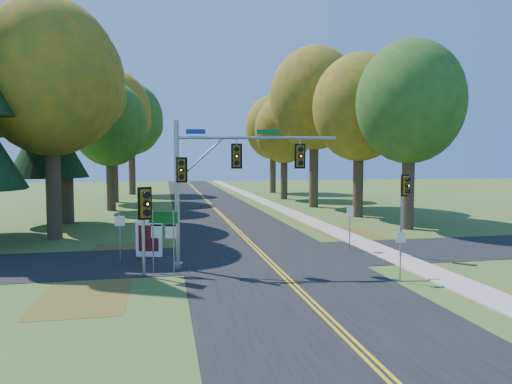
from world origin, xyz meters
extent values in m
plane|color=#426022|center=(0.00, 0.00, 0.00)|extent=(160.00, 160.00, 0.00)
cube|color=black|center=(0.00, 0.00, 0.01)|extent=(8.00, 160.00, 0.02)
cube|color=black|center=(0.00, 2.00, 0.01)|extent=(60.00, 6.00, 0.02)
cube|color=gold|center=(-0.10, 0.00, 0.03)|extent=(0.10, 160.00, 0.01)
cube|color=gold|center=(0.10, 0.00, 0.03)|extent=(0.10, 160.00, 0.01)
cube|color=#9E998E|center=(6.20, 0.00, 0.03)|extent=(1.60, 160.00, 0.06)
cube|color=brown|center=(-6.50, 4.00, 0.01)|extent=(4.00, 6.00, 0.00)
cube|color=brown|center=(6.80, 6.00, 0.01)|extent=(3.50, 8.00, 0.00)
cube|color=brown|center=(-7.50, -3.00, 0.01)|extent=(3.00, 5.00, 0.00)
cylinder|color=#38281C|center=(-11.20, 9.30, 3.38)|extent=(0.86, 0.86, 6.75)
ellipsoid|color=#AE7417|center=(-11.20, 9.30, 9.55)|extent=(8.00, 8.00, 9.20)
sphere|color=#AE7417|center=(-9.60, 10.50, 8.75)|extent=(4.80, 4.80, 4.80)
sphere|color=#AE7417|center=(-12.60, 8.50, 10.35)|extent=(4.40, 4.40, 4.40)
cylinder|color=#38281C|center=(11.50, 8.70, 3.04)|extent=(0.83, 0.83, 6.08)
ellipsoid|color=#436C21|center=(11.50, 8.70, 8.60)|extent=(7.20, 7.20, 8.28)
sphere|color=#436C21|center=(12.94, 9.78, 7.88)|extent=(4.32, 4.32, 4.32)
sphere|color=#436C21|center=(10.24, 7.98, 9.32)|extent=(3.96, 3.96, 3.96)
cylinder|color=#38281C|center=(-11.80, 16.20, 3.71)|extent=(0.89, 0.89, 7.42)
ellipsoid|color=#AE7417|center=(-11.80, 16.20, 10.43)|extent=(8.60, 8.60, 9.89)
sphere|color=#AE7417|center=(-10.08, 17.49, 9.57)|extent=(5.16, 5.16, 5.16)
sphere|color=#AE7417|center=(-13.30, 15.34, 11.29)|extent=(4.73, 4.73, 4.73)
cylinder|color=#38281C|center=(10.90, 15.50, 3.15)|extent=(0.84, 0.84, 6.30)
ellipsoid|color=#AE7417|center=(10.90, 15.50, 8.96)|extent=(7.60, 7.60, 8.74)
sphere|color=#AE7417|center=(12.42, 16.64, 8.20)|extent=(4.56, 4.56, 4.56)
sphere|color=#AE7417|center=(9.57, 14.74, 9.72)|extent=(4.18, 4.18, 4.18)
cylinder|color=#38281C|center=(-9.60, 24.40, 2.81)|extent=(0.81, 0.81, 5.62)
ellipsoid|color=#436C21|center=(-9.60, 24.40, 8.00)|extent=(6.80, 6.80, 7.82)
sphere|color=#436C21|center=(-8.24, 25.42, 7.33)|extent=(4.08, 4.08, 4.08)
sphere|color=#436C21|center=(-10.79, 23.72, 8.69)|extent=(3.74, 3.74, 3.74)
cylinder|color=#38281C|center=(9.80, 23.60, 3.83)|extent=(0.90, 0.90, 7.65)
ellipsoid|color=#AE7417|center=(9.80, 23.60, 10.73)|extent=(8.80, 8.80, 10.12)
sphere|color=#AE7417|center=(11.56, 24.92, 9.85)|extent=(5.28, 5.28, 5.28)
sphere|color=#AE7417|center=(8.26, 22.72, 11.61)|extent=(4.84, 4.84, 4.84)
cylinder|color=#38281C|center=(-10.20, 33.10, 3.49)|extent=(0.87, 0.87, 6.98)
ellipsoid|color=#AE7417|center=(-10.20, 33.10, 9.85)|extent=(8.20, 8.20, 9.43)
sphere|color=#AE7417|center=(-8.56, 34.33, 9.03)|extent=(4.92, 4.92, 4.92)
sphere|color=#AE7417|center=(-11.63, 32.28, 10.67)|extent=(4.51, 4.51, 4.51)
cylinder|color=#38281C|center=(9.20, 32.80, 2.93)|extent=(0.82, 0.82, 5.85)
ellipsoid|color=#AE7417|center=(9.20, 32.80, 8.30)|extent=(7.00, 7.00, 8.05)
sphere|color=#AE7417|center=(10.60, 33.85, 7.60)|extent=(4.20, 4.20, 4.20)
sphere|color=#AE7417|center=(7.97, 32.10, 9.00)|extent=(3.85, 3.85, 3.85)
cylinder|color=#38281C|center=(-9.00, 44.00, 3.60)|extent=(0.88, 0.88, 7.20)
ellipsoid|color=#436C21|center=(-9.00, 44.00, 10.14)|extent=(8.40, 8.40, 9.66)
sphere|color=#436C21|center=(-7.32, 45.26, 9.30)|extent=(5.04, 5.04, 5.04)
sphere|color=#436C21|center=(-10.47, 43.16, 10.98)|extent=(4.62, 4.62, 4.62)
cylinder|color=#38281C|center=(10.40, 43.50, 3.26)|extent=(0.85, 0.85, 6.53)
ellipsoid|color=#AE7417|center=(10.40, 43.50, 9.26)|extent=(7.80, 7.80, 8.97)
sphere|color=#AE7417|center=(11.96, 44.67, 8.47)|extent=(4.68, 4.68, 4.68)
sphere|color=#AE7417|center=(9.04, 42.72, 10.04)|extent=(4.29, 4.29, 4.29)
cylinder|color=#38281C|center=(-13.00, 16.00, 1.71)|extent=(0.50, 0.50, 3.42)
cone|color=black|center=(-13.00, 16.00, 6.15)|extent=(5.60, 5.60, 5.45)
cone|color=black|center=(-13.00, 16.00, 10.04)|extent=(4.57, 4.57, 5.45)
cone|color=black|center=(-13.00, 16.00, 13.94)|extent=(3.55, 3.55, 5.45)
cylinder|color=#94969C|center=(-4.20, 0.23, 3.20)|extent=(0.20, 0.20, 6.41)
cylinder|color=#94969C|center=(-4.20, 0.23, 0.14)|extent=(0.40, 0.40, 0.27)
cylinder|color=#94969C|center=(-0.80, -0.25, 5.68)|extent=(6.82, 1.08, 0.13)
cylinder|color=#94969C|center=(-3.20, 0.09, 4.76)|extent=(2.06, 0.37, 1.89)
cylinder|color=#94969C|center=(-1.66, -0.13, 5.51)|extent=(0.04, 0.04, 0.33)
cube|color=#72590C|center=(-1.66, -0.13, 4.89)|extent=(0.35, 0.32, 0.92)
cube|color=black|center=(-1.66, -0.13, 4.89)|extent=(0.48, 0.09, 1.08)
sphere|color=orange|center=(-1.69, -0.33, 4.89)|extent=(0.16, 0.16, 0.16)
cylinder|color=black|center=(-1.69, -0.33, 5.18)|extent=(0.24, 0.18, 0.22)
cylinder|color=black|center=(-1.69, -0.33, 4.89)|extent=(0.24, 0.18, 0.22)
cylinder|color=black|center=(-1.69, -0.33, 4.60)|extent=(0.24, 0.18, 0.22)
cylinder|color=#94969C|center=(1.06, -0.51, 5.51)|extent=(0.04, 0.04, 0.33)
cube|color=#72590C|center=(1.06, -0.51, 4.89)|extent=(0.35, 0.32, 0.92)
cube|color=black|center=(1.06, -0.51, 4.89)|extent=(0.48, 0.09, 1.08)
sphere|color=orange|center=(1.03, -0.71, 4.89)|extent=(0.16, 0.16, 0.16)
cylinder|color=black|center=(1.03, -0.71, 5.18)|extent=(0.24, 0.18, 0.22)
cylinder|color=black|center=(1.03, -0.71, 4.89)|extent=(0.24, 0.18, 0.22)
cylinder|color=black|center=(1.03, -0.71, 4.60)|extent=(0.24, 0.18, 0.22)
cube|color=#72590C|center=(-3.99, 0.06, 4.30)|extent=(0.35, 0.32, 0.92)
cube|color=black|center=(-3.99, 0.06, 4.30)|extent=(0.48, 0.09, 1.08)
sphere|color=orange|center=(-4.02, -0.15, 4.30)|extent=(0.16, 0.16, 0.16)
cylinder|color=black|center=(-4.02, -0.15, 4.60)|extent=(0.24, 0.18, 0.22)
cylinder|color=black|center=(-4.02, -0.15, 4.30)|extent=(0.24, 0.18, 0.22)
cylinder|color=black|center=(-4.02, -0.15, 4.01)|extent=(0.24, 0.18, 0.22)
cube|color=navy|center=(-3.38, 0.12, 5.93)|extent=(0.82, 0.15, 0.20)
cube|color=#0C5926|center=(-0.30, -0.32, 5.93)|extent=(1.00, 0.18, 0.20)
cylinder|color=gray|center=(6.55, 0.62, 1.98)|extent=(0.11, 0.11, 3.95)
cube|color=#72590C|center=(6.59, 0.43, 3.50)|extent=(0.35, 0.33, 0.90)
cube|color=black|center=(6.59, 0.43, 3.50)|extent=(0.46, 0.12, 1.06)
sphere|color=orange|center=(6.63, 0.23, 3.50)|extent=(0.16, 0.16, 0.16)
cylinder|color=black|center=(6.63, 0.23, 3.79)|extent=(0.24, 0.18, 0.22)
cylinder|color=black|center=(6.63, 0.23, 3.50)|extent=(0.24, 0.18, 0.22)
cylinder|color=black|center=(6.63, 0.23, 3.22)|extent=(0.24, 0.18, 0.22)
cylinder|color=gray|center=(-5.59, -0.75, 1.78)|extent=(0.13, 0.13, 3.56)
cube|color=#72590C|center=(-5.50, -0.98, 3.00)|extent=(0.47, 0.45, 1.11)
cube|color=black|center=(-5.50, -0.98, 3.00)|extent=(0.55, 0.24, 1.31)
sphere|color=orange|center=(-5.41, -1.22, 3.00)|extent=(0.20, 0.20, 0.20)
cylinder|color=black|center=(-5.41, -1.22, 3.36)|extent=(0.31, 0.26, 0.27)
cylinder|color=black|center=(-5.41, -1.22, 3.00)|extent=(0.31, 0.26, 0.27)
cylinder|color=black|center=(-5.41, -1.22, 2.64)|extent=(0.31, 0.26, 0.27)
cylinder|color=gray|center=(-5.22, -0.32, 1.33)|extent=(0.05, 0.05, 2.66)
cylinder|color=gray|center=(-4.38, -0.61, 1.33)|extent=(0.05, 0.05, 2.66)
cube|color=#0C561A|center=(-4.79, -0.44, 2.35)|extent=(1.19, 0.43, 0.49)
cube|color=silver|center=(-4.79, -0.44, 2.35)|extent=(1.01, 0.35, 0.07)
cube|color=silver|center=(-5.08, -0.34, 1.73)|extent=(0.43, 0.18, 0.49)
cube|color=black|center=(-5.08, -0.34, 2.02)|extent=(0.42, 0.15, 0.09)
cube|color=silver|center=(-4.50, -0.54, 1.73)|extent=(0.43, 0.18, 0.49)
cube|color=black|center=(-4.50, -0.54, 2.02)|extent=(0.42, 0.15, 0.09)
cube|color=white|center=(-5.50, 3.00, 0.88)|extent=(1.27, 0.49, 1.76)
cube|color=maroon|center=(-5.52, 2.91, 0.93)|extent=(0.95, 0.27, 1.27)
cube|color=white|center=(-5.97, 3.12, 0.15)|extent=(0.10, 0.10, 0.29)
cube|color=white|center=(-5.03, 2.88, 0.15)|extent=(0.10, 0.10, 0.29)
cylinder|color=gray|center=(4.69, 2.50, 1.18)|extent=(0.05, 0.05, 2.36)
cube|color=white|center=(4.70, 2.48, 2.04)|extent=(0.43, 0.21, 0.48)
cylinder|color=gray|center=(4.20, -3.60, 1.01)|extent=(0.05, 0.05, 2.02)
cube|color=silver|center=(4.20, -3.62, 1.75)|extent=(0.39, 0.05, 0.41)
cylinder|color=gray|center=(-6.76, 2.00, 1.12)|extent=(0.05, 0.05, 2.24)
cube|color=white|center=(-6.76, 1.98, 1.93)|extent=(0.43, 0.03, 0.46)
camera|label=1|loc=(-4.71, -19.55, 4.76)|focal=32.00mm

